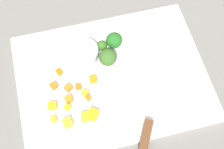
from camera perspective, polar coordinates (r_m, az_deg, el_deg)
name	(u,v)px	position (r m, az deg, el deg)	size (l,w,h in m)	color
ground_plane	(112,79)	(0.78, 0.00, -0.73)	(4.00, 4.00, 0.00)	slate
cutting_board	(112,78)	(0.78, 0.00, -0.53)	(0.44, 0.33, 0.01)	white
prep_bowl	(83,53)	(0.79, -5.09, 3.66)	(0.08, 0.08, 0.03)	#B7B6C0
chef_knife	(153,103)	(0.74, 7.13, -4.94)	(0.19, 0.33, 0.02)	silver
carrot_dice_0	(59,72)	(0.78, -9.18, 0.45)	(0.01, 0.01, 0.01)	orange
carrot_dice_1	(69,99)	(0.75, -7.52, -4.26)	(0.02, 0.01, 0.01)	orange
carrot_dice_2	(88,98)	(0.75, -4.16, -4.04)	(0.01, 0.01, 0.01)	orange
carrot_dice_3	(68,88)	(0.76, -7.61, -2.30)	(0.01, 0.01, 0.01)	orange
carrot_dice_4	(78,87)	(0.76, -5.86, -2.11)	(0.01, 0.01, 0.01)	orange
carrot_dice_5	(93,78)	(0.76, -3.37, -0.63)	(0.01, 0.02, 0.02)	orange
carrot_dice_6	(54,86)	(0.76, -10.09, -1.95)	(0.01, 0.01, 0.01)	orange
pepper_dice_0	(67,123)	(0.73, -7.72, -8.31)	(0.02, 0.02, 0.02)	yellow
pepper_dice_1	(93,115)	(0.73, -3.37, -6.95)	(0.02, 0.02, 0.02)	yellow
pepper_dice_2	(85,93)	(0.75, -4.71, -3.22)	(0.01, 0.01, 0.01)	yellow
pepper_dice_3	(53,119)	(0.73, -10.10, -7.66)	(0.01, 0.01, 0.01)	yellow
pepper_dice_4	(85,117)	(0.73, -4.66, -7.38)	(0.02, 0.02, 0.02)	yellow
pepper_dice_5	(52,106)	(0.74, -10.31, -5.39)	(0.02, 0.02, 0.02)	yellow
pepper_dice_6	(67,107)	(0.74, -7.72, -5.65)	(0.01, 0.01, 0.01)	yellow
broccoli_floret_0	(114,40)	(0.80, 0.36, 5.92)	(0.04, 0.04, 0.04)	#85AE66
broccoli_floret_1	(102,46)	(0.79, -1.81, 4.98)	(0.02, 0.02, 0.03)	#81B869
broccoli_floret_2	(109,57)	(0.77, -0.52, 3.04)	(0.04, 0.04, 0.04)	#8AB455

